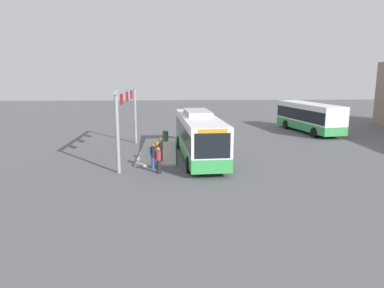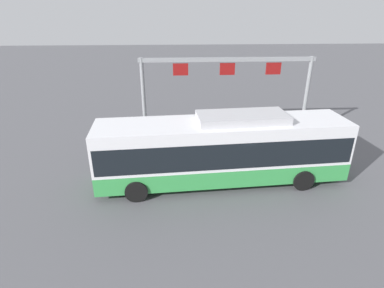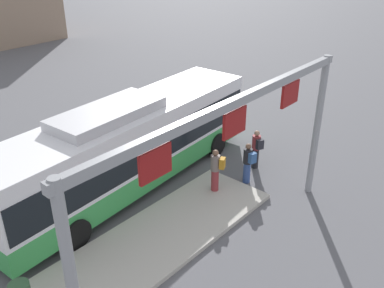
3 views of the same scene
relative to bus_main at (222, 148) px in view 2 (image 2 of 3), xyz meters
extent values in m
plane|color=#56565B|center=(0.01, 0.00, -1.81)|extent=(120.00, 120.00, 0.00)
cube|color=#B2ADA3|center=(-2.29, -3.13, -1.73)|extent=(10.00, 2.80, 0.16)
cube|color=green|center=(0.01, 0.00, -1.04)|extent=(11.82, 3.30, 0.85)
cube|color=white|center=(0.01, 0.00, 0.34)|extent=(11.82, 3.30, 1.90)
cube|color=black|center=(0.01, 0.00, 0.14)|extent=(11.59, 3.33, 1.20)
cube|color=black|center=(5.85, 0.41, 0.24)|extent=(0.19, 2.12, 1.50)
cube|color=#B7B7BC|center=(-0.87, -0.06, 1.47)|extent=(4.20, 2.03, 0.36)
cube|color=orange|center=(5.78, 0.40, 1.09)|extent=(0.24, 1.75, 0.28)
cylinder|color=black|center=(3.95, 1.48, -1.31)|extent=(1.02, 0.37, 1.00)
cylinder|color=black|center=(4.12, -0.92, -1.31)|extent=(1.02, 0.37, 1.00)
cylinder|color=black|center=(-3.71, 0.95, -1.31)|extent=(1.02, 0.37, 1.00)
cylinder|color=black|center=(-3.54, -1.45, -1.31)|extent=(1.02, 0.37, 1.00)
cylinder|color=black|center=(4.26, -2.83, -1.39)|extent=(0.37, 0.37, 0.85)
cylinder|color=maroon|center=(4.26, -2.83, -0.66)|extent=(0.45, 0.45, 0.60)
sphere|color=#9E755B|center=(4.26, -2.83, -0.25)|extent=(0.22, 0.22, 0.22)
cube|color=#26262D|center=(4.16, -3.06, -0.63)|extent=(0.33, 0.28, 0.40)
cylinder|color=maroon|center=(1.62, -2.80, -1.23)|extent=(0.37, 0.37, 0.85)
cylinder|color=slate|center=(1.62, -2.80, -0.50)|extent=(0.45, 0.45, 0.60)
sphere|color=brown|center=(1.62, -2.80, -0.09)|extent=(0.22, 0.22, 0.22)
cube|color=#BF7F1E|center=(1.72, -3.04, -0.47)|extent=(0.33, 0.27, 0.40)
cylinder|color=#334C8C|center=(3.07, -3.23, -1.39)|extent=(0.34, 0.34, 0.85)
cylinder|color=black|center=(3.07, -3.23, -0.66)|extent=(0.41, 0.41, 0.60)
sphere|color=brown|center=(3.07, -3.23, -0.25)|extent=(0.22, 0.22, 0.22)
cube|color=#335993|center=(3.01, -3.48, -0.63)|extent=(0.32, 0.24, 0.40)
cylinder|color=gray|center=(-6.03, -5.35, 0.79)|extent=(0.24, 0.24, 5.20)
cylinder|color=gray|center=(4.09, -5.35, 0.79)|extent=(0.24, 0.24, 5.20)
cube|color=gray|center=(-0.97, -5.35, 3.24)|extent=(10.52, 0.20, 0.24)
cube|color=maroon|center=(-3.75, -5.35, 2.69)|extent=(0.90, 0.08, 0.70)
cube|color=maroon|center=(-0.97, -5.35, 2.69)|extent=(0.90, 0.08, 0.70)
cube|color=maroon|center=(1.82, -5.35, 2.69)|extent=(0.90, 0.08, 0.70)
cylinder|color=#2D5133|center=(-5.99, -2.66, -1.20)|extent=(0.52, 0.52, 0.90)
camera|label=1|loc=(26.13, -1.75, 4.35)|focal=33.39mm
camera|label=2|loc=(2.13, 13.15, 6.09)|focal=28.97mm
camera|label=3|loc=(-9.03, -10.95, 6.99)|focal=39.75mm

